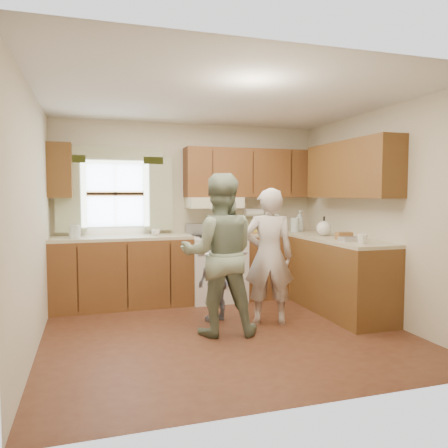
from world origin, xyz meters
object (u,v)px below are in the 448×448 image
object	(u,v)px
stove	(216,267)
woman_right	(219,254)
child	(217,281)
woman_left	(269,256)

from	to	relation	value
stove	woman_right	size ratio (longest dim) A/B	0.62
stove	child	world-z (taller)	stove
woman_right	child	bearing A→B (deg)	-91.77
woman_right	child	xyz separation A→B (m)	(0.11, 0.46, -0.38)
woman_left	woman_right	size ratio (longest dim) A/B	0.91
stove	woman_left	size ratio (longest dim) A/B	0.68
stove	child	xyz separation A→B (m)	(-0.27, -0.99, 0.01)
stove	woman_left	bearing A→B (deg)	-77.83
woman_right	stove	bearing A→B (deg)	-93.02
woman_left	child	size ratio (longest dim) A/B	1.65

